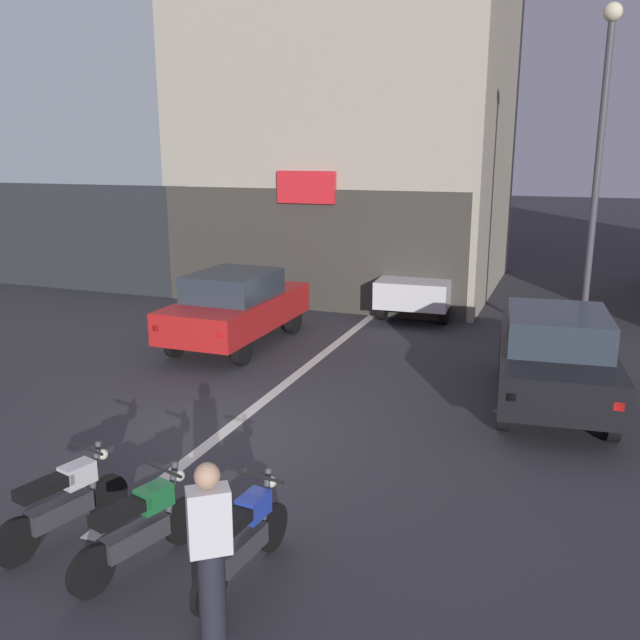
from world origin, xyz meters
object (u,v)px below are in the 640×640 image
at_px(motorcycle_blue_row_centre, 244,537).
at_px(motorcycle_green_row_left_mid, 140,526).
at_px(street_lamp, 600,150).
at_px(car_red_crossing_near, 236,306).
at_px(motorcycle_white_row_leftmost, 64,501).
at_px(car_white_down_street, 423,278).
at_px(person_by_motorcycles, 210,552).
at_px(car_black_parked_kerbside, 555,355).

bearing_deg(motorcycle_blue_row_centre, motorcycle_green_row_left_mid, -169.70).
xyz_separation_m(motorcycle_green_row_left_mid, motorcycle_blue_row_centre, (1.07, 0.19, 0.00)).
distance_m(street_lamp, motorcycle_green_row_left_mid, 11.26).
bearing_deg(car_red_crossing_near, motorcycle_green_row_left_mid, -69.37).
xyz_separation_m(car_red_crossing_near, motorcycle_white_row_leftmost, (1.82, -7.55, -0.43)).
distance_m(car_white_down_street, person_by_motorcycles, 13.15).
distance_m(motorcycle_white_row_leftmost, motorcycle_blue_row_centre, 2.15).
relative_size(motorcycle_blue_row_centre, person_by_motorcycles, 1.00).
distance_m(car_black_parked_kerbside, motorcycle_green_row_left_mid, 7.30).
relative_size(car_white_down_street, motorcycle_white_row_leftmost, 2.57).
bearing_deg(motorcycle_green_row_left_mid, motorcycle_white_row_leftmost, 172.73).
distance_m(motorcycle_white_row_leftmost, person_by_motorcycles, 2.46).
height_order(motorcycle_green_row_left_mid, person_by_motorcycles, person_by_motorcycles).
distance_m(street_lamp, motorcycle_white_row_leftmost, 11.59).
relative_size(car_red_crossing_near, car_white_down_street, 0.98).
xyz_separation_m(car_black_parked_kerbside, motorcycle_green_row_left_mid, (-3.74, -6.26, -0.43)).
distance_m(street_lamp, motorcycle_blue_row_centre, 10.74).
distance_m(car_red_crossing_near, car_white_down_street, 5.66).
relative_size(motorcycle_green_row_left_mid, motorcycle_blue_row_centre, 0.97).
height_order(car_black_parked_kerbside, car_white_down_street, same).
distance_m(car_black_parked_kerbside, street_lamp, 4.83).
bearing_deg(motorcycle_green_row_left_mid, person_by_motorcycles, -29.33).
bearing_deg(car_red_crossing_near, person_by_motorcycles, -63.87).
relative_size(car_white_down_street, person_by_motorcycles, 2.51).
bearing_deg(car_black_parked_kerbside, person_by_motorcycles, -110.02).
bearing_deg(person_by_motorcycles, car_white_down_street, 94.44).
height_order(motorcycle_white_row_leftmost, motorcycle_blue_row_centre, same).
bearing_deg(car_red_crossing_near, motorcycle_white_row_leftmost, -76.45).
bearing_deg(motorcycle_white_row_leftmost, person_by_motorcycles, -19.68).
relative_size(car_black_parked_kerbside, street_lamp, 0.62).
bearing_deg(motorcycle_blue_row_centre, car_black_parked_kerbside, 66.25).
bearing_deg(motorcycle_white_row_leftmost, motorcycle_blue_row_centre, 1.54).
relative_size(car_black_parked_kerbside, motorcycle_blue_row_centre, 2.55).
xyz_separation_m(car_white_down_street, motorcycle_green_row_left_mid, (-0.19, -12.43, -0.43)).
bearing_deg(car_black_parked_kerbside, car_white_down_street, 119.90).
height_order(car_black_parked_kerbside, motorcycle_green_row_left_mid, car_black_parked_kerbside).
distance_m(car_black_parked_kerbside, motorcycle_white_row_leftmost, 7.80).
distance_m(car_red_crossing_near, motorcycle_blue_row_centre, 8.49).
bearing_deg(street_lamp, car_black_parked_kerbside, -97.43).
relative_size(car_white_down_street, street_lamp, 0.61).
distance_m(car_red_crossing_near, motorcycle_green_row_left_mid, 8.23).
relative_size(car_white_down_street, motorcycle_blue_row_centre, 2.51).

